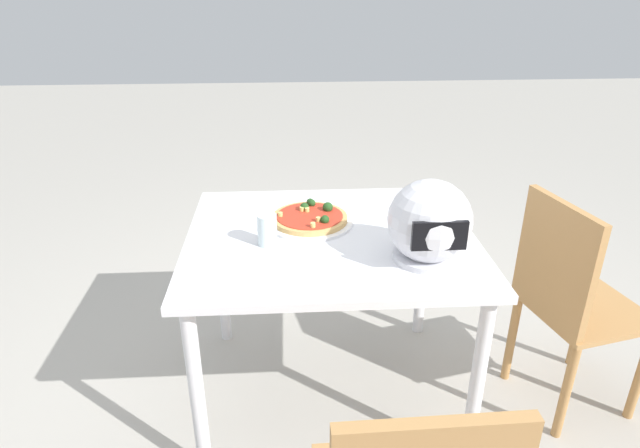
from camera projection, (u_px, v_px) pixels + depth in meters
ground_plane at (329, 389)px, 2.32m from camera, size 14.00×14.00×0.00m
dining_table at (331, 255)px, 2.04m from camera, size 1.06×0.91×0.74m
pizza_plate at (310, 222)px, 2.09m from camera, size 0.33×0.33×0.01m
pizza at (310, 217)px, 2.09m from camera, size 0.29×0.29×0.05m
motorcycle_helmet at (430, 223)px, 1.78m from camera, size 0.28×0.28×0.28m
drinking_glass at (267, 230)px, 1.91m from camera, size 0.07×0.07×0.11m
chair_side at (568, 297)px, 2.04m from camera, size 0.48×0.48×0.90m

